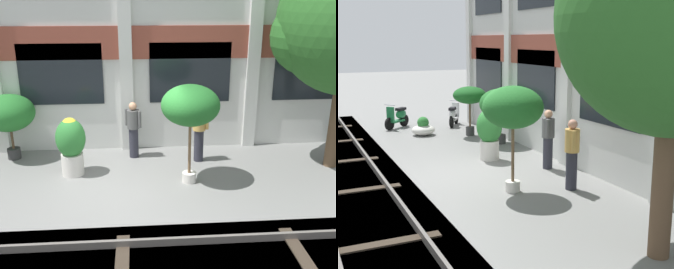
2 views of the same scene
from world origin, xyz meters
TOP-DOWN VIEW (x-y plane):
  - ground_plane at (0.00, 0.00)m, footprint 80.00×80.00m
  - apartment_facade at (0.00, 2.83)m, footprint 14.81×0.64m
  - potted_plant_glazed_jar at (-1.39, 0.88)m, footprint 0.74×0.74m
  - potted_plant_low_pan at (1.51, 0.20)m, footprint 1.37×1.37m
  - potted_plant_tall_urn at (-3.19, 2.05)m, footprint 1.39×1.39m
  - resident_by_doorway at (0.16, 1.91)m, footprint 0.45×0.35m
  - resident_watching_tracks at (1.93, 1.50)m, footprint 0.49×0.34m

SIDE VIEW (x-z plane):
  - ground_plane at x=0.00m, z-range 0.00..0.00m
  - potted_plant_glazed_jar at x=-1.39m, z-range 0.10..1.60m
  - resident_by_doorway at x=0.16m, z-range 0.06..1.65m
  - resident_watching_tracks at x=1.93m, z-range 0.06..1.70m
  - potted_plant_tall_urn at x=-3.19m, z-range 0.39..2.22m
  - potted_plant_low_pan at x=1.51m, z-range 0.70..3.12m
  - apartment_facade at x=0.00m, z-range 0.00..7.09m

